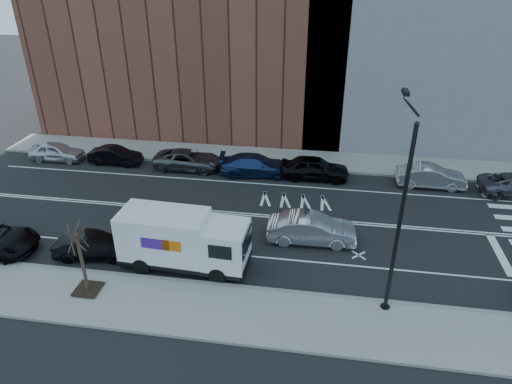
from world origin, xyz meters
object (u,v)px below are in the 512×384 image
(far_parked_b, at_px, (115,156))
(far_parked_a, at_px, (57,151))
(fedex_van, at_px, (183,240))
(driving_sedan, at_px, (312,229))

(far_parked_b, bearing_deg, far_parked_a, 91.28)
(far_parked_a, xyz_separation_m, far_parked_b, (4.81, 0.05, -0.05))
(fedex_van, relative_size, far_parked_a, 1.61)
(far_parked_a, relative_size, driving_sedan, 0.85)
(fedex_van, height_order, far_parked_a, fedex_van)
(far_parked_a, height_order, far_parked_b, far_parked_a)
(fedex_van, bearing_deg, far_parked_b, 130.33)
(driving_sedan, bearing_deg, far_parked_a, 65.41)
(far_parked_a, bearing_deg, driving_sedan, -113.33)
(fedex_van, bearing_deg, far_parked_a, 142.65)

